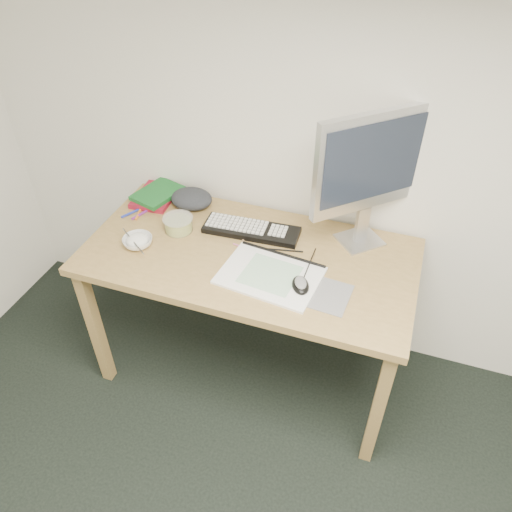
{
  "coord_description": "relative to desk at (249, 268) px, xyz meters",
  "views": [
    {
      "loc": [
        0.22,
        -0.09,
        2.1
      ],
      "look_at": [
        -0.27,
        1.33,
        0.83
      ],
      "focal_mm": 35.0,
      "sensor_mm": 36.0,
      "label": 1
    }
  ],
  "objects": [
    {
      "name": "fruit_tub",
      "position": [
        -0.35,
        0.05,
        0.12
      ],
      "size": [
        0.14,
        0.14,
        0.07
      ],
      "primitive_type": "cylinder",
      "rotation": [
        0.0,
        0.0,
        -0.04
      ],
      "color": "gold",
      "rests_on": "desk"
    },
    {
      "name": "keyboard",
      "position": [
        -0.04,
        0.14,
        0.09
      ],
      "size": [
        0.43,
        0.16,
        0.03
      ],
      "primitive_type": "cube",
      "rotation": [
        0.0,
        0.0,
        0.06
      ],
      "color": "black",
      "rests_on": "desk"
    },
    {
      "name": "marker_blue",
      "position": [
        -0.61,
        0.1,
        0.09
      ],
      "size": [
        0.07,
        0.11,
        0.01
      ],
      "primitive_type": "cylinder",
      "rotation": [
        0.0,
        1.57,
        1.07
      ],
      "color": "#1F31AC",
      "rests_on": "desk"
    },
    {
      "name": "monitor",
      "position": [
        0.43,
        0.24,
        0.45
      ],
      "size": [
        0.39,
        0.38,
        0.59
      ],
      "rotation": [
        0.0,
        0.0,
        0.76
      ],
      "color": "silver",
      "rests_on": "desk"
    },
    {
      "name": "marker_orange",
      "position": [
        -0.59,
        0.12,
        0.09
      ],
      "size": [
        0.04,
        0.12,
        0.01
      ],
      "primitive_type": "cylinder",
      "rotation": [
        0.0,
        1.57,
        1.83
      ],
      "color": "orange",
      "rests_on": "desk"
    },
    {
      "name": "pencil_pink",
      "position": [
        0.0,
        0.02,
        0.09
      ],
      "size": [
        0.17,
        0.04,
        0.01
      ],
      "primitive_type": "cylinder",
      "rotation": [
        0.0,
        1.57,
        -0.19
      ],
      "color": "#CD6696",
      "rests_on": "desk"
    },
    {
      "name": "mouse",
      "position": [
        0.26,
        -0.14,
        0.11
      ],
      "size": [
        0.1,
        0.12,
        0.04
      ],
      "primitive_type": "ellipsoid",
      "rotation": [
        0.0,
        0.0,
        0.43
      ],
      "color": "black",
      "rests_on": "sketchpad"
    },
    {
      "name": "chopsticks",
      "position": [
        -0.47,
        -0.13,
        0.12
      ],
      "size": [
        0.17,
        0.13,
        0.02
      ],
      "primitive_type": "cylinder",
      "rotation": [
        0.0,
        1.57,
        -0.63
      ],
      "color": "silver",
      "rests_on": "rice_bowl"
    },
    {
      "name": "book_red",
      "position": [
        -0.57,
        0.25,
        0.09
      ],
      "size": [
        0.19,
        0.25,
        0.02
      ],
      "primitive_type": "cube",
      "rotation": [
        0.0,
        0.0,
        0.07
      ],
      "color": "maroon",
      "rests_on": "desk"
    },
    {
      "name": "marker_purple",
      "position": [
        -0.57,
        0.11,
        0.09
      ],
      "size": [
        0.05,
        0.12,
        0.01
      ],
      "primitive_type": "cylinder",
      "rotation": [
        0.0,
        1.57,
        1.21
      ],
      "color": "#79268C",
      "rests_on": "desk"
    },
    {
      "name": "mousepad",
      "position": [
        0.35,
        -0.14,
        0.08
      ],
      "size": [
        0.22,
        0.2,
        0.0
      ],
      "primitive_type": "cube",
      "rotation": [
        0.0,
        0.0,
        -0.08
      ],
      "color": "gray",
      "rests_on": "desk"
    },
    {
      "name": "pencil_black",
      "position": [
        0.13,
        0.06,
        0.09
      ],
      "size": [
        0.18,
        0.04,
        0.01
      ],
      "primitive_type": "cylinder",
      "rotation": [
        0.0,
        1.57,
        0.21
      ],
      "color": "black",
      "rests_on": "desk"
    },
    {
      "name": "pencil_tan",
      "position": [
        0.0,
        0.01,
        0.09
      ],
      "size": [
        0.13,
        0.14,
        0.01
      ],
      "primitive_type": "cylinder",
      "rotation": [
        0.0,
        1.57,
        -0.85
      ],
      "color": "tan",
      "rests_on": "desk"
    },
    {
      "name": "book_green",
      "position": [
        -0.56,
        0.25,
        0.12
      ],
      "size": [
        0.22,
        0.26,
        0.02
      ],
      "primitive_type": "cube",
      "rotation": [
        0.0,
        0.0,
        -0.28
      ],
      "color": "#186025",
      "rests_on": "book_red"
    },
    {
      "name": "rice_bowl",
      "position": [
        -0.47,
        -0.11,
        0.1
      ],
      "size": [
        0.15,
        0.15,
        0.04
      ],
      "primitive_type": "imported",
      "rotation": [
        0.0,
        0.0,
        -0.23
      ],
      "color": "silver",
      "rests_on": "desk"
    },
    {
      "name": "cloth_lump",
      "position": [
        -0.38,
        0.25,
        0.12
      ],
      "size": [
        0.18,
        0.16,
        0.07
      ],
      "primitive_type": "ellipsoid",
      "rotation": [
        0.0,
        0.0,
        -0.14
      ],
      "color": "#222429",
      "rests_on": "desk"
    },
    {
      "name": "sketchpad",
      "position": [
        0.13,
        -0.11,
        0.09
      ],
      "size": [
        0.42,
        0.32,
        0.01
      ],
      "primitive_type": "cube",
      "rotation": [
        0.0,
        0.0,
        -0.11
      ],
      "color": "white",
      "rests_on": "desk"
    },
    {
      "name": "desk",
      "position": [
        0.0,
        0.0,
        0.0
      ],
      "size": [
        1.4,
        0.7,
        0.75
      ],
      "color": "#A8854D",
      "rests_on": "ground"
    }
  ]
}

